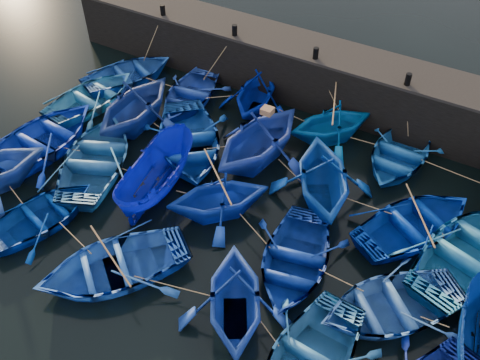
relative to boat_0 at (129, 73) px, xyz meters
The scene contains 31 objects.
ground 11.20m from the boat_0, 40.05° to the right, with size 120.00×120.00×0.00m, color black.
quay_wall 9.21m from the boat_0, 21.06° to the left, with size 26.00×2.50×2.50m, color black.
quay_top 9.41m from the boat_0, 21.06° to the left, with size 26.00×2.50×0.12m, color black.
bollard_0 3.44m from the boat_0, 76.68° to the left, with size 0.24×0.24×0.50m, color black.
bollard_1 5.69m from the boat_0, 27.70° to the left, with size 0.24×0.24×0.50m, color black.
bollard_2 9.21m from the boat_0, 15.64° to the left, with size 0.24×0.24×0.50m, color black.
bollard_3 13.02m from the boat_0, 10.81° to the left, with size 0.24×0.24×0.50m, color black.
boat_0 is the anchor object (origin of this frame).
boat_1 3.51m from the boat_0, ahead, with size 3.11×4.35×0.90m, color blue.
boat_2 6.58m from the boat_0, ahead, with size 3.29×3.81×2.01m, color #001894.
boat_3 10.30m from the boat_0, ahead, with size 3.22×3.74×1.97m, color #035BB5.
boat_4 13.24m from the boat_0, ahead, with size 3.26×4.56×0.95m, color #1656A7.
boat_6 2.42m from the boat_0, 94.72° to the right, with size 3.36×4.69×0.97m, color #3079BE.
boat_7 3.79m from the boat_0, 45.68° to the right, with size 3.99×4.63×2.44m, color navy.
boat_8 6.24m from the boat_0, 28.24° to the right, with size 3.88×5.43×1.13m, color #0F44A3.
boat_9 8.61m from the boat_0, 13.93° to the right, with size 4.23×4.90×2.58m, color navy.
boat_10 11.74m from the boat_0, 13.56° to the right, with size 3.95×4.58×2.41m, color #073996.
boat_11 15.20m from the boat_0, 10.09° to the right, with size 3.46×4.83×1.00m, color #002791.
boat_12 17.22m from the boat_0, 10.22° to the right, with size 4.03×5.63×1.17m, color #2377C3.
boat_13 5.89m from the boat_0, 88.20° to the right, with size 3.92×5.48×1.14m, color #0A289F.
boat_14 6.35m from the boat_0, 62.59° to the right, with size 3.83×5.35×1.11m, color #25629C.
boat_15 8.07m from the boat_0, 43.67° to the right, with size 1.75×4.64×1.79m, color #0712A5.
boat_16 10.05m from the boat_0, 32.45° to the right, with size 3.23×3.75×1.97m, color #0D32AD.
boat_17 13.45m from the boat_0, 27.56° to the right, with size 3.31×4.63×0.96m, color navy.
boat_18 16.51m from the boat_0, 22.41° to the right, with size 3.37×4.71×0.98m, color blue.
boat_21 9.48m from the boat_0, 70.35° to the right, with size 2.98×4.16×0.86m, color navy.
boat_22 11.69m from the boat_0, 53.78° to the right, with size 3.60×5.03×1.04m, color blue.
boat_23 14.28m from the boat_0, 38.31° to the right, with size 3.49×4.05×2.13m, color #1438A0.
wooden_crate 9.14m from the boat_0, 13.46° to the right, with size 0.43×0.40×0.24m, color #9A6743.
mooring_ropes 8.89m from the boat_0, 13.80° to the right, with size 17.90×11.78×2.10m.
loose_oars 11.04m from the boat_0, 22.50° to the right, with size 10.31×12.18×1.03m.
Camera 1 is at (7.33, -9.41, 14.55)m, focal length 40.00 mm.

